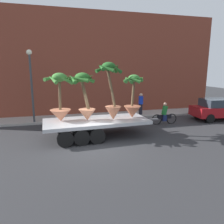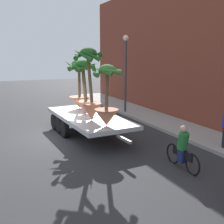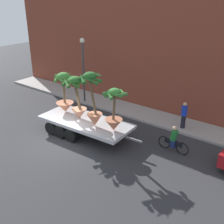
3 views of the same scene
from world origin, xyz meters
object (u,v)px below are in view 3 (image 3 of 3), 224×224
Objects in this scene: potted_palm_front at (65,96)px; street_lamp at (83,62)px; potted_palm_middle at (114,113)px; cyclist at (174,140)px; flatbed_trailer at (82,123)px; pedestrian_near_gate at (184,115)px; potted_palm_extra at (93,101)px; potted_palm_rear at (77,97)px.

street_lamp is (-1.74, 3.66, 1.17)m from potted_palm_front.
cyclist is at bearing 27.57° from potted_palm_middle.
pedestrian_near_gate is at bearing 42.30° from flatbed_trailer.
potted_palm_extra is at bearing -8.56° from potted_palm_front.
potted_palm_extra is 1.70× the size of cyclist.
street_lamp is at bearing 128.15° from potted_palm_rear.
potted_palm_middle is 1.34× the size of cyclist.
potted_palm_rear is 1.05× the size of potted_palm_middle.
potted_palm_extra is 4.90m from cyclist.
potted_palm_front is at bearing -169.30° from cyclist.
pedestrian_near_gate is (2.26, 4.20, -1.01)m from potted_palm_middle.
potted_palm_rear is 6.64m from pedestrian_near_gate.
cyclist is (2.90, 1.51, -1.38)m from potted_palm_middle.
street_lamp is (-8.03, -0.33, 2.19)m from pedestrian_near_gate.
potted_palm_rear is at bearing -140.12° from pedestrian_near_gate.
potted_palm_extra is at bearing -171.38° from potted_palm_middle.
cyclist is (5.27, 1.53, -0.10)m from flatbed_trailer.
potted_palm_middle is 0.96× the size of potted_palm_front.
potted_palm_front reaches higher than pedestrian_near_gate.
flatbed_trailer is at bearing -179.53° from potted_palm_middle.
potted_palm_front reaches higher than cyclist.
potted_palm_rear is (-0.37, 0.04, 1.56)m from flatbed_trailer.
street_lamp reaches higher than potted_palm_rear.
potted_palm_rear is 1.45m from potted_palm_extra.
potted_palm_rear is at bearing 179.67° from potted_palm_middle.
pedestrian_near_gate is (5.00, 4.18, -1.28)m from potted_palm_rear.
potted_palm_middle reaches higher than pedestrian_near_gate.
potted_palm_extra is (2.70, -0.41, 0.42)m from potted_palm_front.
potted_palm_front is (-4.02, 0.21, 0.01)m from potted_palm_middle.
potted_palm_extra reaches higher than potted_palm_middle.
flatbed_trailer is 2.61× the size of potted_palm_rear.
potted_palm_middle is 4.87m from pedestrian_near_gate.
flatbed_trailer is 2.74× the size of potted_palm_middle.
potted_palm_extra reaches higher than pedestrian_near_gate.
potted_palm_rear is at bearing -8.47° from potted_palm_front.
street_lamp reaches higher than cyclist.
potted_palm_middle is at bearing 8.62° from potted_palm_extra.
flatbed_trailer is 5.72m from street_lamp.
potted_palm_front is 0.82× the size of potted_palm_extra.
potted_palm_rear reaches higher than potted_palm_middle.
cyclist is 2.78m from pedestrian_near_gate.
potted_palm_middle is 7.04m from street_lamp.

